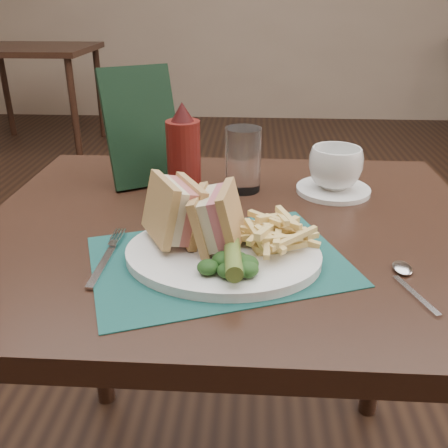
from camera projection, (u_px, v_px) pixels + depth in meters
The scene contains 18 objects.
floor at pixel (237, 362), 1.66m from camera, with size 7.00×7.00×0.00m, color black.
wall_back at pixel (250, 118), 4.82m from camera, with size 6.00×6.00×0.00m, color gray.
table_main at pixel (231, 383), 1.05m from camera, with size 0.90×0.75×0.75m, color black, non-canonical shape.
table_bg_left at pixel (37, 98), 3.78m from camera, with size 0.90×0.75×0.75m, color black, non-canonical shape.
placemat at pixel (219, 260), 0.76m from camera, with size 0.38×0.27×0.00m, color #174945.
plate at pixel (223, 254), 0.76m from camera, with size 0.30×0.24×0.01m, color white, non-canonical shape.
sandwich_half_a at pixel (160, 212), 0.76m from camera, with size 0.06×0.10×0.09m, color tan, non-canonical shape.
sandwich_half_b at pixel (204, 216), 0.75m from camera, with size 0.06×0.10×0.09m, color tan, non-canonical shape.
kale_garnish at pixel (224, 263), 0.70m from camera, with size 0.11×0.08×0.03m, color #173613, non-canonical shape.
pickle_spear at pixel (233, 254), 0.70m from camera, with size 0.02×0.02×0.12m, color #546E2A.
fries_pile at pixel (274, 231), 0.76m from camera, with size 0.18×0.20×0.05m, color #E8C974, non-canonical shape.
fork at pixel (107, 254), 0.77m from camera, with size 0.03×0.17×0.01m, color silver, non-canonical shape.
spoon at pixel (411, 283), 0.70m from camera, with size 0.03×0.15×0.01m, color silver, non-canonical shape.
saucer at pixel (333, 190), 1.02m from camera, with size 0.15×0.15×0.01m, color white.
coffee_cup at pixel (335, 168), 1.00m from camera, with size 0.11×0.11×0.08m, color white.
drinking_glass at pixel (243, 160), 1.01m from camera, with size 0.07×0.07×0.13m, color white.
ketchup_bottle at pixel (184, 150), 0.97m from camera, with size 0.07×0.07×0.19m, color #55120E, non-canonical shape.
check_presenter at pixel (142, 127), 1.03m from camera, with size 0.15×0.02×0.25m, color black.
Camera 1 is at (0.03, -1.31, 1.13)m, focal length 40.00 mm.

